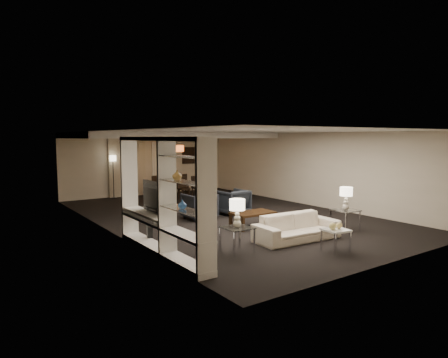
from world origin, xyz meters
TOP-DOWN VIEW (x-y plane):
  - floor at (0.00, 0.00)m, footprint 11.00×11.00m
  - ceiling at (0.00, 0.00)m, footprint 7.00×11.00m
  - wall_back at (0.00, 5.50)m, footprint 7.00×0.02m
  - wall_front at (0.00, -5.50)m, footprint 7.00×0.02m
  - wall_left at (-3.50, 0.00)m, footprint 0.02×11.00m
  - wall_right at (3.50, 0.00)m, footprint 0.02×11.00m
  - ceiling_soffit at (0.00, 3.50)m, footprint 7.00×4.00m
  - curtains at (-0.90, 5.42)m, footprint 1.50×0.12m
  - door at (0.70, 5.47)m, footprint 0.90×0.05m
  - painting at (2.10, 5.46)m, footprint 0.95×0.04m
  - media_unit at (-3.31, -2.60)m, footprint 0.38×3.40m
  - pendant_light at (0.30, 3.50)m, footprint 0.52×0.52m
  - sofa at (-0.28, -3.31)m, footprint 2.08×0.91m
  - coffee_table at (-0.28, -1.71)m, footprint 1.14×0.69m
  - armchair_left at (-0.88, -0.01)m, footprint 0.81×0.83m
  - armchair_right at (0.32, -0.01)m, footprint 0.86×0.88m
  - side_table_left at (-1.98, -3.31)m, footprint 0.56×0.56m
  - side_table_right at (1.42, -3.31)m, footprint 0.60×0.60m
  - table_lamp_left at (-1.98, -3.31)m, footprint 0.34×0.34m
  - table_lamp_right at (1.42, -3.31)m, footprint 0.33×0.33m
  - marble_table at (-0.28, -4.41)m, footprint 0.52×0.52m
  - gold_gourd_a at (-0.38, -4.41)m, footprint 0.15×0.15m
  - gold_gourd_b at (-0.18, -4.41)m, footprint 0.13×0.13m
  - television at (-3.28, -2.02)m, footprint 1.14×0.15m
  - vase_blue at (-3.31, -3.45)m, footprint 0.16×0.16m
  - vase_amber at (-3.31, -3.27)m, footprint 0.18×0.18m
  - floor_speaker at (-3.14, -1.63)m, footprint 0.14×0.14m
  - dining_table at (0.54, 4.08)m, footprint 1.66×1.00m
  - chair_nl at (-0.06, 3.43)m, footprint 0.42×0.42m
  - chair_nm at (0.54, 3.43)m, footprint 0.40×0.40m
  - chair_nr at (1.14, 3.43)m, footprint 0.43×0.43m
  - chair_fl at (-0.06, 4.73)m, footprint 0.39×0.39m
  - chair_fm at (0.54, 4.73)m, footprint 0.40×0.40m
  - chair_fr at (1.14, 4.73)m, footprint 0.43×0.43m
  - floor_lamp at (-1.55, 5.20)m, footprint 0.25×0.25m

SIDE VIEW (x-z plane):
  - floor at x=0.00m, z-range 0.00..0.00m
  - coffee_table at x=-0.28m, z-range 0.00..0.40m
  - marble_table at x=-0.28m, z-range 0.00..0.46m
  - side_table_left at x=-1.98m, z-range 0.00..0.52m
  - side_table_right at x=1.42m, z-range 0.00..0.52m
  - dining_table at x=0.54m, z-range 0.00..0.57m
  - sofa at x=-0.28m, z-range 0.00..0.59m
  - armchair_left at x=-0.88m, z-range 0.00..0.76m
  - armchair_right at x=0.32m, z-range 0.00..0.76m
  - chair_nl at x=-0.06m, z-range 0.00..0.84m
  - chair_nm at x=0.54m, z-range 0.00..0.84m
  - chair_nr at x=1.14m, z-range 0.00..0.84m
  - chair_fl at x=-0.06m, z-range 0.00..0.84m
  - chair_fm at x=0.54m, z-range 0.00..0.84m
  - chair_fr at x=1.14m, z-range 0.00..0.84m
  - floor_speaker at x=-3.14m, z-range 0.00..1.03m
  - gold_gourd_b at x=-0.18m, z-range 0.46..0.59m
  - gold_gourd_a at x=-0.38m, z-range 0.46..0.61m
  - table_lamp_left at x=-1.98m, z-range 0.52..1.10m
  - table_lamp_right at x=1.42m, z-range 0.52..1.10m
  - floor_lamp at x=-1.55m, z-range 0.00..1.65m
  - door at x=0.70m, z-range 0.00..2.10m
  - television at x=-3.28m, z-range 0.75..1.41m
  - vase_blue at x=-3.31m, z-range 1.06..1.22m
  - media_unit at x=-3.31m, z-range 0.00..2.35m
  - curtains at x=-0.90m, z-range 0.00..2.40m
  - wall_back at x=0.00m, z-range 0.00..2.50m
  - wall_front at x=0.00m, z-range 0.00..2.50m
  - wall_left at x=-3.50m, z-range 0.00..2.50m
  - wall_right at x=3.50m, z-range 0.00..2.50m
  - painting at x=2.10m, z-range 1.23..1.88m
  - vase_amber at x=-3.31m, z-range 1.56..1.74m
  - pendant_light at x=0.30m, z-range 1.80..2.04m
  - ceiling_soffit at x=0.00m, z-range 2.30..2.50m
  - ceiling at x=0.00m, z-range 2.49..2.51m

